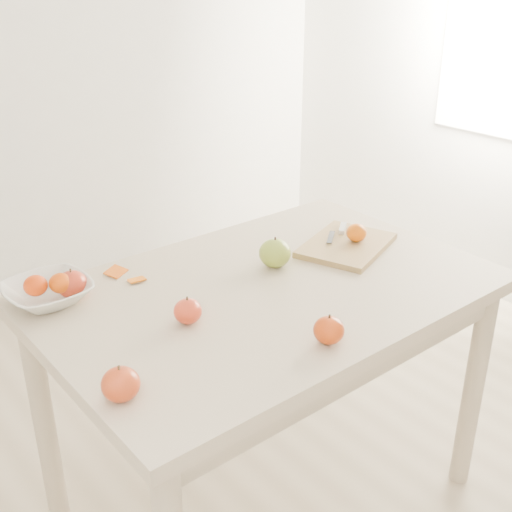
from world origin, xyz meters
TOP-DOWN VIEW (x-y plane):
  - ground at (0.00, 0.00)m, footprint 3.50×3.50m
  - table at (0.00, 0.00)m, footprint 1.20×0.80m
  - cutting_board at (0.35, 0.04)m, footprint 0.35×0.31m
  - board_tangerine at (0.38, 0.03)m, footprint 0.06×0.06m
  - fruit_bowl at (-0.49, 0.28)m, footprint 0.21×0.21m
  - bowl_tangerine_near at (-0.52, 0.29)m, footprint 0.06×0.06m
  - bowl_tangerine_far at (-0.46, 0.27)m, footprint 0.06×0.06m
  - orange_peel_a at (-0.28, 0.32)m, footprint 0.07×0.07m
  - orange_peel_b at (-0.26, 0.25)m, footprint 0.05×0.04m
  - paring_knife at (0.39, 0.11)m, footprint 0.16×0.09m
  - apple_green at (0.09, 0.08)m, footprint 0.09×0.09m
  - apple_red_b at (-0.27, -0.03)m, footprint 0.07×0.07m
  - apple_red_a at (-0.43, 0.27)m, footprint 0.08×0.08m
  - apple_red_d at (-0.54, -0.19)m, footprint 0.08×0.08m
  - apple_red_c at (-0.07, -0.30)m, footprint 0.07×0.07m

SIDE VIEW (x-z plane):
  - ground at x=0.00m, z-range 0.00..0.00m
  - table at x=0.00m, z-range 0.28..1.03m
  - orange_peel_a at x=-0.28m, z-range 0.75..0.76m
  - orange_peel_b at x=-0.26m, z-range 0.75..0.76m
  - cutting_board at x=0.35m, z-range 0.75..0.77m
  - paring_knife at x=0.39m, z-range 0.77..0.78m
  - fruit_bowl at x=-0.49m, z-range 0.75..0.80m
  - apple_red_b at x=-0.27m, z-range 0.75..0.81m
  - apple_red_c at x=-0.07m, z-range 0.75..0.81m
  - apple_red_d at x=-0.54m, z-range 0.75..0.82m
  - apple_red_a at x=-0.43m, z-range 0.75..0.82m
  - apple_green at x=0.09m, z-range 0.75..0.83m
  - board_tangerine at x=0.38m, z-range 0.77..0.82m
  - bowl_tangerine_far at x=-0.46m, z-range 0.77..0.83m
  - bowl_tangerine_near at x=-0.52m, z-range 0.77..0.83m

